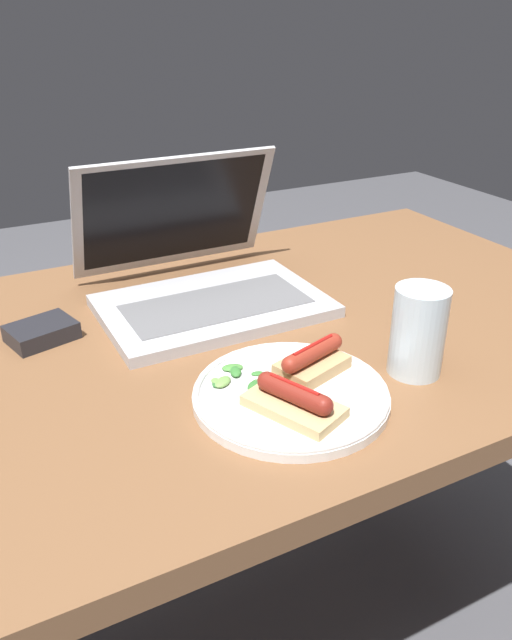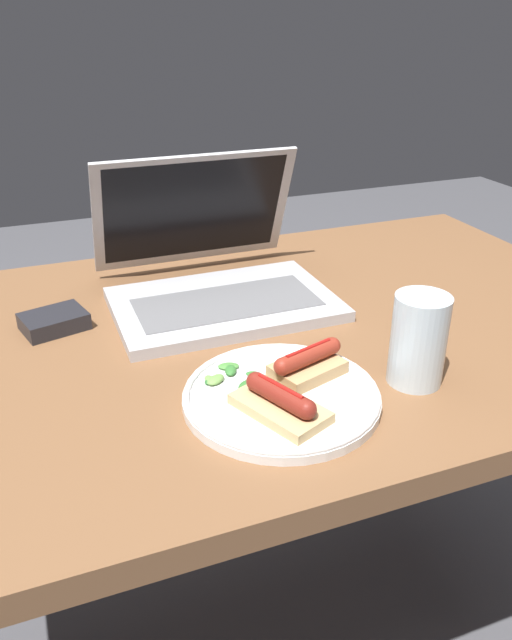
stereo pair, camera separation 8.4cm
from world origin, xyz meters
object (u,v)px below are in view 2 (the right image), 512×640
at_px(plate, 281,396).
at_px(external_drive, 54,321).
at_px(drinking_glass, 418,340).
at_px(laptop, 215,275).

bearing_deg(plate, external_drive, 128.49).
relative_size(plate, external_drive, 2.29).
relative_size(drinking_glass, external_drive, 1.13).
distance_m(drinking_glass, external_drive, 0.53).
distance_m(laptop, external_drive, 0.26).
bearing_deg(external_drive, laptop, -10.89).
bearing_deg(drinking_glass, external_drive, 142.81).
bearing_deg(drinking_glass, laptop, 115.47).
xyz_separation_m(laptop, plate, (-0.02, -0.32, -0.03)).
bearing_deg(laptop, drinking_glass, -64.53).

